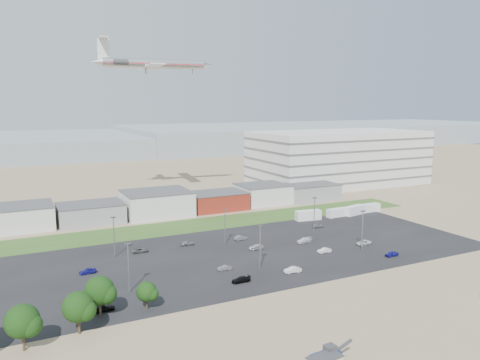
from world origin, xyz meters
TOP-DOWN VIEW (x-y plane):
  - ground at (0.00, 0.00)m, footprint 700.00×700.00m
  - parking_lot at (5.00, 20.00)m, footprint 120.00×50.00m
  - grass_strip at (0.00, 52.00)m, footprint 160.00×16.00m
  - hills_backdrop at (40.00, 315.00)m, footprint 700.00×200.00m
  - building_row at (-17.00, 71.00)m, footprint 170.00×20.00m
  - parking_garage at (90.00, 95.00)m, footprint 80.00×40.00m
  - telehandler at (-11.23, -31.54)m, footprint 7.47×2.94m
  - box_trailer_a at (36.33, 41.80)m, footprint 8.80×3.84m
  - box_trailer_b at (47.55, 41.26)m, footprint 7.63×2.90m
  - box_trailer_c at (54.82, 40.99)m, footprint 8.57×4.44m
  - box_trailer_d at (62.76, 42.08)m, footprint 7.58×2.48m
  - tree_left at (-50.05, -7.37)m, footprint 5.62×5.62m
  - tree_mid at (-41.69, -5.47)m, footprint 5.46×5.46m
  - tree_right at (-37.44, -0.52)m, footprint 5.66×5.66m
  - tree_near at (-29.20, -1.36)m, footprint 4.04×4.04m
  - lightpole_front_l at (-30.22, 8.09)m, footprint 1.20×0.50m
  - lightpole_front_m at (-0.13, 8.28)m, footprint 1.22×0.51m
  - lightpole_front_r at (30.27, 8.80)m, footprint 1.23×0.51m
  - lightpole_back_l at (-28.31, 31.73)m, footprint 1.20×0.50m
  - lightpole_back_m at (0.42, 28.77)m, footprint 1.14×0.48m
  - lightpole_back_r at (29.63, 29.11)m, footprint 1.22×0.51m
  - airliner at (3.62, 101.95)m, footprint 51.75×38.48m
  - parked_car_0 at (34.00, 12.23)m, footprint 4.47×2.26m
  - parked_car_1 at (20.38, 11.44)m, footprint 3.74×1.49m
  - parked_car_2 at (33.68, 1.65)m, footprint 3.64×1.47m
  - parked_car_3 at (-7.70, 2.87)m, footprint 4.19×1.73m
  - parked_car_4 at (-7.79, 11.05)m, footprint 3.45×1.52m
  - parked_car_5 at (-36.14, 22.68)m, footprint 3.76×1.64m
  - parked_car_6 at (-8.79, 32.84)m, footprint 3.98×1.80m
  - parked_car_7 at (5.91, 21.31)m, footprint 4.01×1.68m
  - parked_car_8 at (33.48, 32.50)m, footprint 3.76×1.56m
  - parked_car_9 at (-21.78, 32.54)m, footprint 4.27×2.03m
  - parked_car_10 at (-36.47, 1.42)m, footprint 4.11×1.92m
  - parked_car_11 at (6.34, 31.00)m, footprint 3.95×1.50m
  - parked_car_12 at (20.83, 21.17)m, footprint 4.67×2.27m
  - parked_car_13 at (5.30, 2.88)m, footprint 4.12×1.83m

SIDE VIEW (x-z plane):
  - ground at x=0.00m, z-range 0.00..0.00m
  - parking_lot at x=5.00m, z-range 0.00..0.01m
  - grass_strip at x=0.00m, z-range 0.00..0.02m
  - parked_car_4 at x=-7.79m, z-range 0.00..1.10m
  - parked_car_6 at x=-8.79m, z-range 0.00..1.13m
  - parked_car_10 at x=-36.47m, z-range 0.00..1.16m
  - parked_car_9 at x=-21.78m, z-range 0.00..1.18m
  - parked_car_1 at x=20.38m, z-range 0.00..1.21m
  - parked_car_3 at x=-7.70m, z-range 0.00..1.21m
  - parked_car_0 at x=34.00m, z-range 0.00..1.21m
  - parked_car_2 at x=33.68m, z-range 0.00..1.24m
  - parked_car_5 at x=-36.14m, z-range 0.00..1.26m
  - parked_car_8 at x=33.48m, z-range 0.00..1.27m
  - parked_car_11 at x=6.34m, z-range 0.00..1.28m
  - parked_car_7 at x=5.91m, z-range 0.00..1.29m
  - parked_car_12 at x=20.83m, z-range 0.00..1.31m
  - parked_car_13 at x=5.30m, z-range 0.00..1.31m
  - box_trailer_b at x=47.55m, z-range 0.00..2.80m
  - box_trailer_d at x=62.76m, z-range 0.00..2.83m
  - telehandler at x=-11.23m, z-range 0.00..3.05m
  - box_trailer_c at x=54.82m, z-range 0.00..3.07m
  - box_trailer_a at x=36.33m, z-range 0.00..3.19m
  - tree_near at x=-29.20m, z-range 0.00..6.06m
  - building_row at x=-17.00m, z-range 0.00..8.00m
  - tree_mid at x=-41.69m, z-range 0.00..8.19m
  - tree_left at x=-50.05m, z-range 0.00..8.43m
  - tree_right at x=-37.44m, z-range 0.00..8.49m
  - hills_backdrop at x=40.00m, z-range 0.00..9.00m
  - lightpole_back_m at x=0.42m, z-range 0.00..9.72m
  - lightpole_back_l at x=-28.31m, z-range 0.00..10.19m
  - lightpole_front_l at x=-30.22m, z-range 0.00..10.21m
  - lightpole_front_m at x=-0.13m, z-range 0.00..10.36m
  - lightpole_back_r at x=29.63m, z-range 0.00..10.38m
  - lightpole_front_r at x=30.27m, z-range 0.00..10.49m
  - parking_garage at x=90.00m, z-range 0.00..25.00m
  - airliner at x=3.62m, z-range 46.23..60.43m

